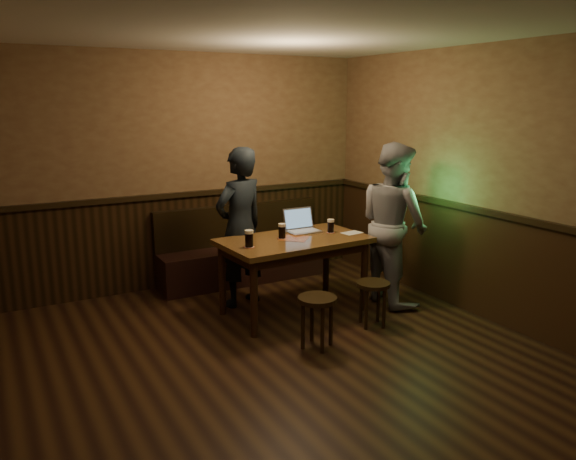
{
  "coord_description": "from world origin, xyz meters",
  "views": [
    {
      "loc": [
        -2.06,
        -3.52,
        2.24
      ],
      "look_at": [
        0.66,
        1.36,
        0.95
      ],
      "focal_mm": 35.0,
      "sensor_mm": 36.0,
      "label": 1
    }
  ],
  "objects_px": {
    "stool_right": "(373,291)",
    "person_suit": "(240,227)",
    "laptop": "(301,226)",
    "pint_mid": "(282,231)",
    "person_grey": "(393,224)",
    "pub_table": "(294,248)",
    "stool_left": "(317,307)",
    "pint_left": "(249,239)",
    "pint_right": "(331,226)",
    "bench": "(244,256)"
  },
  "relations": [
    {
      "from": "pint_left",
      "to": "pint_mid",
      "type": "height_order",
      "value": "pint_left"
    },
    {
      "from": "pub_table",
      "to": "stool_left",
      "type": "xyz_separation_m",
      "value": [
        -0.25,
        -0.88,
        -0.32
      ]
    },
    {
      "from": "stool_right",
      "to": "person_suit",
      "type": "height_order",
      "value": "person_suit"
    },
    {
      "from": "pint_left",
      "to": "pint_right",
      "type": "distance_m",
      "value": 1.06
    },
    {
      "from": "pint_right",
      "to": "laptop",
      "type": "height_order",
      "value": "laptop"
    },
    {
      "from": "stool_left",
      "to": "person_suit",
      "type": "relative_size",
      "value": 0.28
    },
    {
      "from": "bench",
      "to": "pint_left",
      "type": "bearing_deg",
      "value": -112.32
    },
    {
      "from": "stool_right",
      "to": "pint_right",
      "type": "height_order",
      "value": "pint_right"
    },
    {
      "from": "person_suit",
      "to": "person_grey",
      "type": "distance_m",
      "value": 1.71
    },
    {
      "from": "person_grey",
      "to": "bench",
      "type": "bearing_deg",
      "value": 40.83
    },
    {
      "from": "pint_right",
      "to": "bench",
      "type": "bearing_deg",
      "value": 111.16
    },
    {
      "from": "stool_left",
      "to": "pint_mid",
      "type": "bearing_deg",
      "value": 81.36
    },
    {
      "from": "person_suit",
      "to": "laptop",
      "type": "bearing_deg",
      "value": 139.26
    },
    {
      "from": "pint_mid",
      "to": "laptop",
      "type": "height_order",
      "value": "laptop"
    },
    {
      "from": "pub_table",
      "to": "pint_left",
      "type": "relative_size",
      "value": 9.05
    },
    {
      "from": "pint_left",
      "to": "pint_mid",
      "type": "relative_size",
      "value": 1.08
    },
    {
      "from": "laptop",
      "to": "person_grey",
      "type": "height_order",
      "value": "person_grey"
    },
    {
      "from": "pint_left",
      "to": "pint_mid",
      "type": "bearing_deg",
      "value": 19.08
    },
    {
      "from": "stool_right",
      "to": "person_suit",
      "type": "distance_m",
      "value": 1.61
    },
    {
      "from": "stool_left",
      "to": "pint_mid",
      "type": "xyz_separation_m",
      "value": [
        0.14,
        0.93,
        0.51
      ]
    },
    {
      "from": "bench",
      "to": "pint_mid",
      "type": "xyz_separation_m",
      "value": [
        -0.11,
        -1.23,
        0.59
      ]
    },
    {
      "from": "stool_right",
      "to": "person_grey",
      "type": "xyz_separation_m",
      "value": [
        0.64,
        0.49,
        0.53
      ]
    },
    {
      "from": "pint_left",
      "to": "laptop",
      "type": "bearing_deg",
      "value": 23.18
    },
    {
      "from": "pint_right",
      "to": "person_suit",
      "type": "xyz_separation_m",
      "value": [
        -0.87,
        0.48,
        -0.02
      ]
    },
    {
      "from": "stool_right",
      "to": "laptop",
      "type": "xyz_separation_m",
      "value": [
        -0.28,
        0.96,
        0.52
      ]
    },
    {
      "from": "bench",
      "to": "person_grey",
      "type": "height_order",
      "value": "person_grey"
    },
    {
      "from": "stool_right",
      "to": "laptop",
      "type": "bearing_deg",
      "value": 106.27
    },
    {
      "from": "pub_table",
      "to": "person_suit",
      "type": "distance_m",
      "value": 0.67
    },
    {
      "from": "bench",
      "to": "person_suit",
      "type": "height_order",
      "value": "person_suit"
    },
    {
      "from": "person_grey",
      "to": "person_suit",
      "type": "bearing_deg",
      "value": 67.79
    },
    {
      "from": "pint_right",
      "to": "person_suit",
      "type": "relative_size",
      "value": 0.09
    },
    {
      "from": "stool_right",
      "to": "bench",
      "type": "bearing_deg",
      "value": 104.34
    },
    {
      "from": "pint_left",
      "to": "pint_right",
      "type": "bearing_deg",
      "value": 7.25
    },
    {
      "from": "pint_mid",
      "to": "person_suit",
      "type": "height_order",
      "value": "person_suit"
    },
    {
      "from": "pub_table",
      "to": "stool_left",
      "type": "bearing_deg",
      "value": -109.15
    },
    {
      "from": "pint_mid",
      "to": "pint_right",
      "type": "xyz_separation_m",
      "value": [
        0.6,
        -0.02,
        -0.0
      ]
    },
    {
      "from": "stool_left",
      "to": "person_suit",
      "type": "distance_m",
      "value": 1.48
    },
    {
      "from": "person_grey",
      "to": "stool_left",
      "type": "bearing_deg",
      "value": 118.47
    },
    {
      "from": "laptop",
      "to": "pint_mid",
      "type": "bearing_deg",
      "value": -151.28
    },
    {
      "from": "laptop",
      "to": "pint_right",
      "type": "bearing_deg",
      "value": -39.15
    },
    {
      "from": "stool_left",
      "to": "person_grey",
      "type": "xyz_separation_m",
      "value": [
        1.4,
        0.65,
        0.51
      ]
    },
    {
      "from": "pint_mid",
      "to": "laptop",
      "type": "distance_m",
      "value": 0.39
    },
    {
      "from": "stool_left",
      "to": "person_grey",
      "type": "relative_size",
      "value": 0.27
    },
    {
      "from": "stool_right",
      "to": "person_grey",
      "type": "bearing_deg",
      "value": 37.42
    },
    {
      "from": "pint_left",
      "to": "person_grey",
      "type": "xyz_separation_m",
      "value": [
        1.72,
        -0.13,
        -0.01
      ]
    },
    {
      "from": "pub_table",
      "to": "person_suit",
      "type": "xyz_separation_m",
      "value": [
        -0.39,
        0.52,
        0.17
      ]
    },
    {
      "from": "stool_right",
      "to": "pint_left",
      "type": "xyz_separation_m",
      "value": [
        -1.08,
        0.61,
        0.54
      ]
    },
    {
      "from": "stool_right",
      "to": "pint_right",
      "type": "distance_m",
      "value": 0.92
    },
    {
      "from": "laptop",
      "to": "person_grey",
      "type": "distance_m",
      "value": 1.03
    },
    {
      "from": "stool_right",
      "to": "person_grey",
      "type": "height_order",
      "value": "person_grey"
    }
  ]
}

